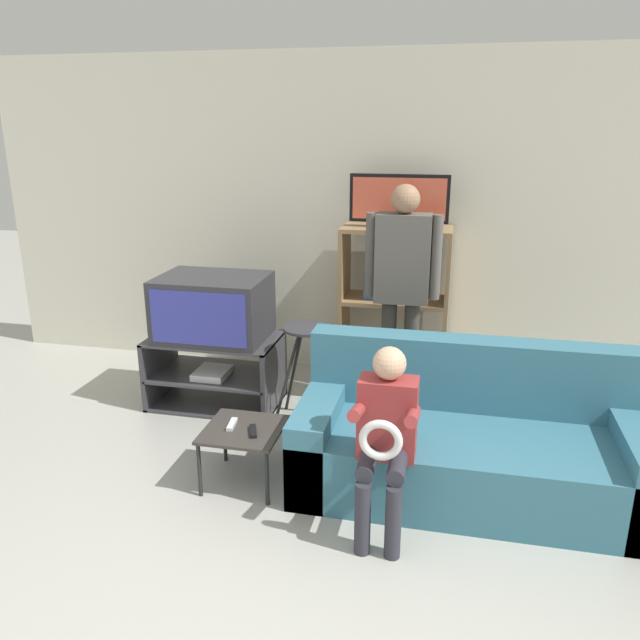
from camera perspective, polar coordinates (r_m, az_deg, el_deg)
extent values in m
cube|color=silver|center=(5.16, 3.61, 9.16)|extent=(6.40, 0.06, 2.60)
cube|color=#38383D|center=(4.90, -9.34, -7.32)|extent=(0.95, 0.58, 0.02)
cube|color=#38383D|center=(4.81, -9.47, -4.84)|extent=(0.92, 0.58, 0.02)
cube|color=#38383D|center=(4.71, -9.64, -1.65)|extent=(0.95, 0.58, 0.02)
cube|color=#38383D|center=(4.98, -14.42, -4.03)|extent=(0.03, 0.58, 0.53)
cube|color=#38383D|center=(4.65, -4.20, -5.06)|extent=(0.03, 0.58, 0.53)
cube|color=white|center=(4.73, -9.81, -4.78)|extent=(0.24, 0.28, 0.05)
cube|color=#2D2D33|center=(4.64, -9.72, 1.16)|extent=(0.78, 0.58, 0.46)
cube|color=#333899|center=(4.38, -11.13, 0.11)|extent=(0.70, 0.01, 0.38)
cube|color=#9E7A51|center=(5.05, 2.21, 1.38)|extent=(0.03, 0.41, 1.29)
cube|color=#9E7A51|center=(4.97, 11.44, 0.79)|extent=(0.03, 0.41, 1.29)
cube|color=#9E7A51|center=(5.21, 6.54, -5.57)|extent=(0.78, 0.41, 0.03)
cube|color=#9E7A51|center=(4.98, 6.81, 1.80)|extent=(0.78, 0.41, 0.03)
cube|color=#9E7A51|center=(4.85, 7.06, 8.23)|extent=(0.78, 0.41, 0.03)
cube|color=#3870B7|center=(4.90, 5.08, 3.14)|extent=(0.18, 0.04, 0.22)
cube|color=black|center=(4.83, 7.16, 8.61)|extent=(0.26, 0.20, 0.04)
cube|color=black|center=(4.80, 7.25, 10.96)|extent=(0.75, 0.04, 0.36)
cube|color=#D8593F|center=(4.78, 7.22, 10.94)|extent=(0.70, 0.01, 0.31)
cylinder|color=black|center=(4.33, -3.11, -5.60)|extent=(0.19, 0.15, 0.71)
cylinder|color=black|center=(4.28, 0.11, -5.89)|extent=(0.19, 0.15, 0.71)
cylinder|color=black|center=(4.52, -2.39, -4.56)|extent=(0.19, 0.15, 0.71)
cylinder|color=black|center=(4.47, 0.70, -4.83)|extent=(0.19, 0.15, 0.71)
cylinder|color=#333338|center=(4.27, -1.21, -0.77)|extent=(0.33, 0.33, 0.02)
cube|color=#38332D|center=(3.72, -7.01, -9.91)|extent=(0.45, 0.45, 0.02)
cylinder|color=black|center=(3.71, -10.96, -13.31)|extent=(0.02, 0.02, 0.33)
cylinder|color=black|center=(3.58, -4.87, -14.22)|extent=(0.02, 0.02, 0.33)
cylinder|color=black|center=(4.03, -8.70, -10.52)|extent=(0.02, 0.02, 0.33)
cylinder|color=black|center=(3.92, -3.11, -11.22)|extent=(0.02, 0.02, 0.33)
cube|color=black|center=(3.66, -6.14, -10.07)|extent=(0.09, 0.15, 0.02)
cube|color=silver|center=(3.75, -8.06, -9.42)|extent=(0.05, 0.15, 0.02)
cube|color=teal|center=(3.77, 13.40, -12.50)|extent=(1.97, 0.85, 0.39)
cube|color=teal|center=(3.88, 13.81, -4.80)|extent=(1.97, 0.20, 0.44)
cube|color=teal|center=(3.80, 0.00, -10.62)|extent=(0.22, 0.85, 0.51)
cube|color=teal|center=(3.87, 26.77, -12.15)|extent=(0.22, 0.85, 0.51)
cylinder|color=#3D3833|center=(4.64, 6.22, -3.18)|extent=(0.11, 0.11, 0.83)
cylinder|color=#3D3833|center=(4.62, 8.25, -3.32)|extent=(0.11, 0.11, 0.83)
cube|color=#5B5651|center=(4.43, 7.59, 5.60)|extent=(0.38, 0.20, 0.62)
cylinder|color=#5B5651|center=(4.45, 4.66, 5.96)|extent=(0.08, 0.08, 0.59)
cylinder|color=#5B5651|center=(4.41, 10.57, 5.62)|extent=(0.08, 0.08, 0.59)
sphere|color=#A37A5B|center=(4.36, 7.81, 10.92)|extent=(0.20, 0.20, 0.20)
cylinder|color=#2D2D38|center=(3.22, 3.91, -17.66)|extent=(0.08, 0.08, 0.39)
cylinder|color=#2D2D38|center=(3.21, 6.69, -17.92)|extent=(0.08, 0.08, 0.39)
cylinder|color=#2D2D38|center=(3.22, 4.42, -12.66)|extent=(0.09, 0.30, 0.09)
cylinder|color=#2D2D38|center=(3.21, 7.14, -12.89)|extent=(0.09, 0.30, 0.09)
cube|color=#993333|center=(3.26, 6.19, -8.88)|extent=(0.30, 0.17, 0.43)
cylinder|color=#993333|center=(3.13, 3.49, -8.27)|extent=(0.06, 0.31, 0.14)
cylinder|color=#993333|center=(3.10, 8.48, -8.67)|extent=(0.06, 0.31, 0.14)
sphere|color=#DBAD89|center=(3.14, 6.37, -3.96)|extent=(0.17, 0.17, 0.17)
torus|color=silver|center=(3.00, 5.57, -10.89)|extent=(0.21, 0.04, 0.21)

